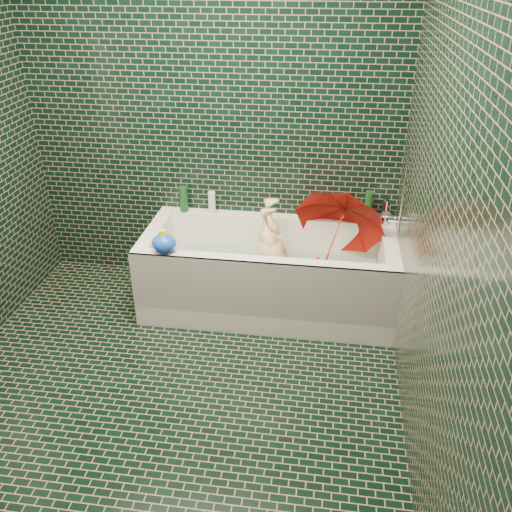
# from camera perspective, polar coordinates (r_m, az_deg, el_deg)

# --- Properties ---
(floor) EXTENTS (2.80, 2.80, 0.00)m
(floor) POSITION_cam_1_polar(r_m,az_deg,el_deg) (3.20, -9.35, -14.62)
(floor) COLOR black
(floor) RESTS_ON ground
(wall_back) EXTENTS (2.80, 0.00, 2.80)m
(wall_back) POSITION_cam_1_polar(r_m,az_deg,el_deg) (3.80, -4.74, 14.62)
(wall_back) COLOR black
(wall_back) RESTS_ON floor
(wall_right) EXTENTS (0.00, 2.80, 2.80)m
(wall_right) POSITION_cam_1_polar(r_m,az_deg,el_deg) (2.43, 18.90, 4.59)
(wall_right) COLOR black
(wall_right) RESTS_ON floor
(bathtub) EXTENTS (1.70, 0.75, 0.55)m
(bathtub) POSITION_cam_1_polar(r_m,az_deg,el_deg) (3.77, 1.30, -2.58)
(bathtub) COLOR white
(bathtub) RESTS_ON floor
(bath_mat) EXTENTS (1.35, 0.47, 0.01)m
(bath_mat) POSITION_cam_1_polar(r_m,az_deg,el_deg) (3.82, 1.33, -3.15)
(bath_mat) COLOR green
(bath_mat) RESTS_ON bathtub
(water) EXTENTS (1.48, 0.53, 0.00)m
(water) POSITION_cam_1_polar(r_m,az_deg,el_deg) (3.74, 1.35, -1.29)
(water) COLOR silver
(water) RESTS_ON bathtub
(faucet) EXTENTS (0.18, 0.19, 0.55)m
(faucet) POSITION_cam_1_polar(r_m,az_deg,el_deg) (3.53, 14.70, 4.36)
(faucet) COLOR silver
(faucet) RESTS_ON wall_right
(child) EXTENTS (0.97, 0.41, 0.34)m
(child) POSITION_cam_1_polar(r_m,az_deg,el_deg) (3.75, 2.13, -1.07)
(child) COLOR beige
(child) RESTS_ON bathtub
(umbrella) EXTENTS (0.85, 0.91, 0.82)m
(umbrella) POSITION_cam_1_polar(r_m,az_deg,el_deg) (3.66, 8.37, 2.29)
(umbrella) COLOR red
(umbrella) RESTS_ON bathtub
(soap_bottle_a) EXTENTS (0.11, 0.11, 0.28)m
(soap_bottle_a) POSITION_cam_1_polar(r_m,az_deg,el_deg) (3.92, 13.70, 3.42)
(soap_bottle_a) COLOR white
(soap_bottle_a) RESTS_ON bathtub
(soap_bottle_b) EXTENTS (0.10, 0.10, 0.19)m
(soap_bottle_b) POSITION_cam_1_polar(r_m,az_deg,el_deg) (3.91, 13.09, 3.44)
(soap_bottle_b) COLOR #501C6C
(soap_bottle_b) RESTS_ON bathtub
(soap_bottle_c) EXTENTS (0.16, 0.16, 0.16)m
(soap_bottle_c) POSITION_cam_1_polar(r_m,az_deg,el_deg) (3.93, 13.68, 3.53)
(soap_bottle_c) COLOR #12421A
(soap_bottle_c) RESTS_ON bathtub
(bottle_right_tall) EXTENTS (0.07, 0.07, 0.24)m
(bottle_right_tall) POSITION_cam_1_polar(r_m,az_deg,el_deg) (3.82, 11.75, 4.98)
(bottle_right_tall) COLOR #12421A
(bottle_right_tall) RESTS_ON bathtub
(bottle_right_pump) EXTENTS (0.05, 0.05, 0.18)m
(bottle_right_pump) POSITION_cam_1_polar(r_m,az_deg,el_deg) (3.85, 13.46, 4.48)
(bottle_right_pump) COLOR silver
(bottle_right_pump) RESTS_ON bathtub
(bottle_left_tall) EXTENTS (0.06, 0.06, 0.19)m
(bottle_left_tall) POSITION_cam_1_polar(r_m,az_deg,el_deg) (3.98, -7.62, 5.95)
(bottle_left_tall) COLOR #12421A
(bottle_left_tall) RESTS_ON bathtub
(bottle_left_short) EXTENTS (0.06, 0.06, 0.16)m
(bottle_left_short) POSITION_cam_1_polar(r_m,az_deg,el_deg) (3.93, -4.67, 5.62)
(bottle_left_short) COLOR white
(bottle_left_short) RESTS_ON bathtub
(rubber_duck) EXTENTS (0.12, 0.10, 0.10)m
(rubber_duck) POSITION_cam_1_polar(r_m,az_deg,el_deg) (3.89, 9.40, 4.42)
(rubber_duck) COLOR #FFF81A
(rubber_duck) RESTS_ON bathtub
(bath_toy) EXTENTS (0.18, 0.17, 0.15)m
(bath_toy) POSITION_cam_1_polar(r_m,az_deg,el_deg) (3.43, -9.67, 1.33)
(bath_toy) COLOR blue
(bath_toy) RESTS_ON bathtub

